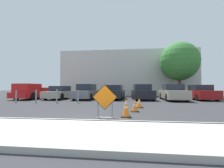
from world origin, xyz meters
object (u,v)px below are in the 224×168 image
object	(u,v)px
parked_car_nearest	(60,93)
parked_car_sixth	(201,93)
bollard_second	(57,96)
bollard_fourth	(16,96)
traffic_cone_nearest	(126,108)
traffic_cone_third	(139,103)
parked_car_fifth	(173,93)
parked_car_third	(114,93)
traffic_cone_second	(135,105)
pickup_truck	(33,92)
parked_car_fourth	(142,92)
road_closed_sign	(105,100)
bollard_third	(36,96)
parked_car_second	(86,92)
bollard_nearest	(78,96)

from	to	relation	value
parked_car_nearest	parked_car_sixth	size ratio (longest dim) A/B	1.05
bollard_second	bollard_fourth	world-z (taller)	bollard_second
traffic_cone_nearest	traffic_cone_third	distance (m)	3.07
bollard_fourth	parked_car_fifth	bearing A→B (deg)	15.44
traffic_cone_nearest	bollard_fourth	size ratio (longest dim) A/B	0.82
traffic_cone_third	bollard_fourth	size ratio (longest dim) A/B	0.59
parked_car_third	bollard_second	size ratio (longest dim) A/B	4.16
traffic_cone_second	pickup_truck	size ratio (longest dim) A/B	0.13
parked_car_fourth	bollard_second	size ratio (longest dim) A/B	4.05
parked_car_fifth	road_closed_sign	bearing A→B (deg)	61.96
traffic_cone_nearest	traffic_cone_third	world-z (taller)	traffic_cone_nearest
parked_car_fifth	bollard_third	distance (m)	12.30
traffic_cone_third	parked_car_second	distance (m)	7.89
traffic_cone_second	parked_car_fourth	world-z (taller)	parked_car_fourth
traffic_cone_third	parked_car_fourth	distance (m)	6.35
parked_car_second	parked_car_fifth	world-z (taller)	parked_car_second
traffic_cone_second	parked_car_sixth	xyz separation A→B (m)	(6.82, 8.09, 0.36)
bollard_nearest	bollard_second	world-z (taller)	bollard_second
parked_car_fourth	parked_car_fifth	world-z (taller)	parked_car_fifth
parked_car_sixth	bollard_third	world-z (taller)	parked_car_sixth
bollard_nearest	bollard_third	xyz separation A→B (m)	(-3.52, 0.00, 0.01)
parked_car_third	bollard_second	bearing A→B (deg)	49.28
traffic_cone_third	parked_car_fifth	world-z (taller)	parked_car_fifth
traffic_cone_third	parked_car_fifth	distance (m)	6.86
road_closed_sign	pickup_truck	size ratio (longest dim) A/B	0.26
road_closed_sign	parked_car_fourth	world-z (taller)	parked_car_fourth
road_closed_sign	parked_car_nearest	world-z (taller)	parked_car_nearest
parked_car_fourth	bollard_nearest	distance (m)	6.77
traffic_cone_third	pickup_truck	distance (m)	12.28
pickup_truck	parked_car_fifth	xyz separation A→B (m)	(14.47, 0.12, -0.00)
bollard_second	bollard_third	size ratio (longest dim) A/B	1.04
parked_car_third	bollard_third	bearing A→B (deg)	39.36
parked_car_fourth	bollard_second	xyz separation A→B (m)	(-7.07, -4.20, -0.14)
parked_car_second	bollard_third	world-z (taller)	parked_car_second
traffic_cone_nearest	parked_car_third	distance (m)	9.50
road_closed_sign	bollard_third	distance (m)	8.46
road_closed_sign	parked_car_nearest	distance (m)	11.23
traffic_cone_nearest	bollard_third	world-z (taller)	bollard_third
parked_car_fifth	parked_car_fourth	bearing A→B (deg)	-7.62
parked_car_fourth	parked_car_nearest	bearing A→B (deg)	-1.34
bollard_fourth	parked_car_third	bearing A→B (deg)	29.26
traffic_cone_third	bollard_nearest	bearing A→B (deg)	155.49
parked_car_second	bollard_fourth	size ratio (longest dim) A/B	4.48
pickup_truck	traffic_cone_nearest	bearing A→B (deg)	142.97
bollard_nearest	parked_car_fourth	bearing A→B (deg)	38.35
bollard_nearest	bollard_third	size ratio (longest dim) A/B	0.98
traffic_cone_nearest	parked_car_nearest	world-z (taller)	parked_car_nearest
parked_car_fourth	traffic_cone_third	bearing A→B (deg)	80.00
parked_car_fourth	parked_car_fifth	bearing A→B (deg)	167.21
parked_car_second	parked_car_fourth	bearing A→B (deg)	-175.75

